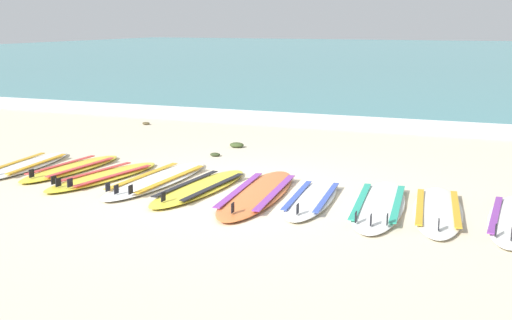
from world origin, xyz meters
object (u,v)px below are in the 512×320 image
object	(u,v)px
surfboard_8	(438,210)
surfboard_1	(72,168)
surfboard_0	(27,165)
surfboard_5	(257,193)
surfboard_2	(104,176)
surfboard_4	(200,188)
surfboard_7	(379,205)
surfboard_3	(157,180)
surfboard_6	(312,199)

from	to	relation	value
surfboard_8	surfboard_1	bearing A→B (deg)	177.26
surfboard_0	surfboard_5	world-z (taller)	same
surfboard_5	surfboard_2	bearing A→B (deg)	178.66
surfboard_4	surfboard_7	world-z (taller)	same
surfboard_7	surfboard_8	xyz separation A→B (m)	(0.67, 0.03, -0.00)
surfboard_0	surfboard_2	distance (m)	1.50
surfboard_4	surfboard_7	bearing A→B (deg)	1.18
surfboard_2	surfboard_7	xyz separation A→B (m)	(3.83, -0.02, -0.00)
surfboard_7	surfboard_8	bearing A→B (deg)	2.48
surfboard_0	surfboard_4	xyz separation A→B (m)	(3.01, -0.24, -0.00)
surfboard_0	surfboard_8	xyz separation A→B (m)	(5.99, -0.16, -0.00)
surfboard_2	surfboard_3	size ratio (longest dim) A/B	0.89
surfboard_0	surfboard_3	xyz separation A→B (m)	(2.27, -0.06, 0.00)
surfboard_1	surfboard_3	xyz separation A→B (m)	(1.53, -0.15, 0.00)
surfboard_3	surfboard_4	xyz separation A→B (m)	(0.74, -0.17, -0.00)
surfboard_3	surfboard_5	size ratio (longest dim) A/B	0.93
surfboard_4	surfboard_6	bearing A→B (deg)	0.62
surfboard_4	surfboard_7	size ratio (longest dim) A/B	0.93
surfboard_8	surfboard_5	bearing A→B (deg)	-178.22
surfboard_2	surfboard_7	distance (m)	3.83
surfboard_4	surfboard_7	distance (m)	2.31
surfboard_3	surfboard_0	bearing A→B (deg)	178.41
surfboard_1	surfboard_4	distance (m)	2.29
surfboard_0	surfboard_4	world-z (taller)	same
surfboard_2	surfboard_8	world-z (taller)	same
surfboard_3	surfboard_4	distance (m)	0.76
surfboard_1	surfboard_3	world-z (taller)	same
surfboard_0	surfboard_8	bearing A→B (deg)	-1.53
surfboard_6	surfboard_7	size ratio (longest dim) A/B	0.85
surfboard_0	surfboard_1	size ratio (longest dim) A/B	1.03
surfboard_7	surfboard_8	distance (m)	0.67
surfboard_1	surfboard_6	size ratio (longest dim) A/B	1.01
surfboard_6	surfboard_3	bearing A→B (deg)	175.98
surfboard_0	surfboard_8	distance (m)	5.99
surfboard_1	surfboard_5	xyz separation A→B (m)	(3.06, -0.32, -0.00)
surfboard_4	surfboard_3	bearing A→B (deg)	166.72
surfboard_3	surfboard_5	xyz separation A→B (m)	(1.53, -0.16, -0.00)
surfboard_3	surfboard_6	size ratio (longest dim) A/B	1.19
surfboard_5	surfboard_8	world-z (taller)	same
surfboard_6	surfboard_8	distance (m)	1.48
surfboard_6	surfboard_7	world-z (taller)	same
surfboard_5	surfboard_6	xyz separation A→B (m)	(0.71, 0.01, 0.00)
surfboard_3	surfboard_1	bearing A→B (deg)	174.23
surfboard_7	surfboard_2	bearing A→B (deg)	179.77
surfboard_4	surfboard_5	distance (m)	0.79
surfboard_3	surfboard_8	world-z (taller)	same
surfboard_2	surfboard_5	size ratio (longest dim) A/B	0.82
surfboard_1	surfboard_4	xyz separation A→B (m)	(2.26, -0.33, -0.00)
surfboard_2	surfboard_3	world-z (taller)	same
surfboard_3	surfboard_5	distance (m)	1.54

